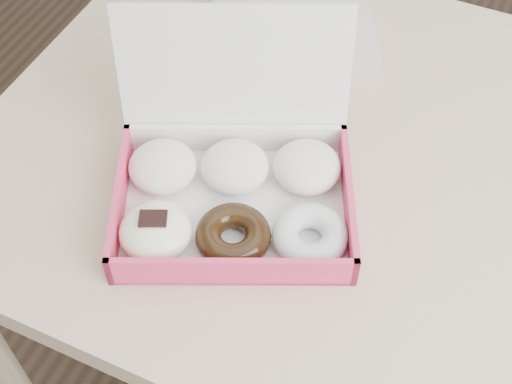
% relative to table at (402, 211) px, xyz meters
% --- Properties ---
extents(table, '(1.20, 0.80, 0.75)m').
position_rel_table_xyz_m(table, '(0.00, 0.00, 0.00)').
color(table, tan).
rests_on(table, ground).
extents(donut_box, '(0.38, 0.36, 0.22)m').
position_rel_table_xyz_m(donut_box, '(-0.20, -0.14, 0.11)').
color(donut_box, white).
rests_on(donut_box, table).
extents(newspapers, '(0.31, 0.29, 0.04)m').
position_rel_table_xyz_m(newspapers, '(-0.26, 0.20, 0.10)').
color(newspapers, silver).
rests_on(newspapers, table).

